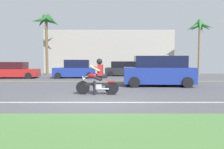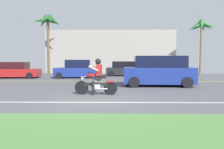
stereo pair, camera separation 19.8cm
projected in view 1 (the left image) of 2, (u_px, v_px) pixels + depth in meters
name	position (u px, v px, depth m)	size (l,w,h in m)	color
ground	(101.00, 90.00, 11.04)	(56.00, 30.00, 0.04)	#545459
grass_median	(81.00, 140.00, 3.95)	(56.00, 3.80, 0.06)	#548442
lane_line_near	(96.00, 102.00, 7.72)	(50.40, 0.12, 0.01)	silver
lane_line_far	(104.00, 81.00, 16.00)	(50.40, 0.12, 0.01)	yellow
motorcyclist	(97.00, 79.00, 9.52)	(2.01, 0.66, 1.68)	black
suv_nearby	(158.00, 71.00, 13.00)	(4.56, 2.38, 1.89)	navy
parked_car_0	(14.00, 71.00, 18.95)	(4.19, 2.13, 1.49)	#AD1E1E
parked_car_1	(75.00, 70.00, 19.21)	(3.99, 2.14, 1.70)	navy
parked_car_2	(124.00, 69.00, 21.95)	(4.26, 2.19, 1.55)	#232328
palm_tree_0	(46.00, 23.00, 23.92)	(3.29, 3.42, 7.11)	brown
palm_tree_1	(199.00, 29.00, 23.58)	(3.10, 2.96, 6.35)	#846B4C
building_far	(109.00, 52.00, 28.82)	(17.20, 4.00, 5.68)	#A8A399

